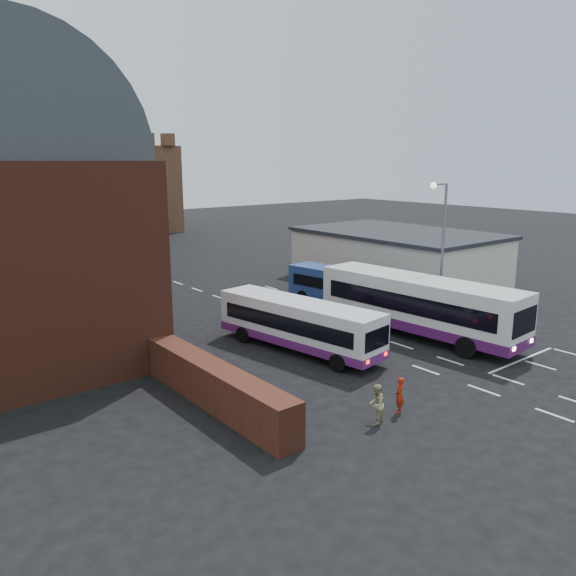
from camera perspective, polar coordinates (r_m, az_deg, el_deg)
ground at (r=29.02m, az=12.54°, el=-7.69°), size 180.00×180.00×0.00m
forecourt_wall at (r=23.72m, az=-7.31°, el=-9.88°), size 1.20×10.00×1.80m
cream_building at (r=48.35m, az=11.01°, el=3.24°), size 10.40×16.40×4.25m
brick_terrace at (r=64.83m, az=-25.01°, el=7.65°), size 22.00×10.00×11.00m
castle_keep at (r=87.32m, az=-20.58°, el=9.40°), size 22.00×22.00×12.00m
bus_white_outbound at (r=30.07m, az=1.09°, el=-3.42°), size 3.79×10.19×2.72m
bus_white_inbound at (r=33.36m, az=13.10°, el=-1.39°), size 3.85×12.69×3.41m
bus_blue at (r=39.11m, az=6.19°, el=0.20°), size 3.51×9.62×2.57m
bus_red_double at (r=55.26m, az=-17.35°, el=4.44°), size 4.66×12.08×4.72m
street_lamp at (r=37.06m, az=15.27°, el=5.02°), size 1.78×0.42×8.73m
pedestrian_red at (r=23.51m, az=11.26°, el=-10.62°), size 0.66×0.62×1.52m
pedestrian_beige at (r=22.43m, az=8.96°, el=-11.60°), size 0.97×0.90×1.60m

